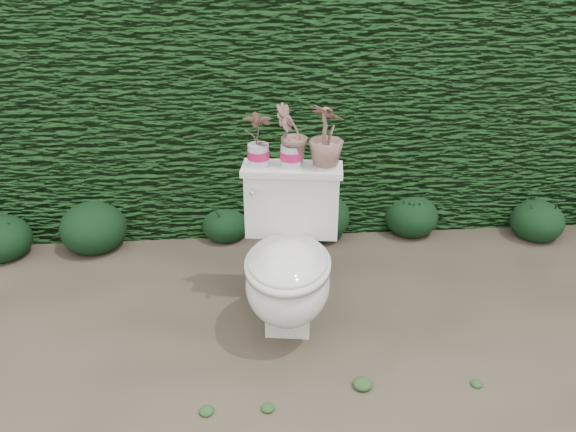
{
  "coord_description": "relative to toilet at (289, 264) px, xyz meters",
  "views": [
    {
      "loc": [
        -0.11,
        -2.17,
        1.82
      ],
      "look_at": [
        0.07,
        0.31,
        0.55
      ],
      "focal_mm": 35.0,
      "sensor_mm": 36.0,
      "label": 1
    }
  ],
  "objects": [
    {
      "name": "liriope_clump_2",
      "position": [
        -1.18,
        0.88,
        -0.19
      ],
      "size": [
        0.41,
        0.41,
        0.33
      ],
      "primitive_type": "ellipsoid",
      "color": "black",
      "rests_on": "ground"
    },
    {
      "name": "liriope_clump_5",
      "position": [
        0.89,
        0.93,
        -0.21
      ],
      "size": [
        0.36,
        0.36,
        0.29
      ],
      "primitive_type": "ellipsoid",
      "color": "black",
      "rests_on": "ground"
    },
    {
      "name": "toilet",
      "position": [
        0.0,
        0.0,
        0.0
      ],
      "size": [
        0.54,
        0.73,
        0.78
      ],
      "rotation": [
        0.0,
        0.0,
        -0.14
      ],
      "color": "silver",
      "rests_on": "ground"
    },
    {
      "name": "hedge",
      "position": [
        -0.07,
        1.43,
        0.44
      ],
      "size": [
        8.0,
        1.0,
        1.6
      ],
      "primitive_type": "cube",
      "color": "#1B4717",
      "rests_on": "ground"
    },
    {
      "name": "liriope_clump_6",
      "position": [
        1.7,
        0.81,
        -0.22
      ],
      "size": [
        0.34,
        0.34,
        0.27
      ],
      "primitive_type": "ellipsoid",
      "color": "black",
      "rests_on": "ground"
    },
    {
      "name": "ground",
      "position": [
        -0.07,
        -0.17,
        -0.36
      ],
      "size": [
        60.0,
        60.0,
        0.0
      ],
      "primitive_type": "plane",
      "color": "brown",
      "rests_on": "ground"
    },
    {
      "name": "potted_plant_right",
      "position": [
        0.2,
        0.21,
        0.57
      ],
      "size": [
        0.24,
        0.24,
        0.3
      ],
      "primitive_type": "imported",
      "rotation": [
        0.0,
        0.0,
        2.39
      ],
      "color": "#226F2D",
      "rests_on": "toilet"
    },
    {
      "name": "liriope_clump_4",
      "position": [
        0.26,
        0.93,
        -0.19
      ],
      "size": [
        0.42,
        0.42,
        0.33
      ],
      "primitive_type": "ellipsoid",
      "color": "black",
      "rests_on": "ground"
    },
    {
      "name": "potted_plant_left",
      "position": [
        -0.13,
        0.26,
        0.56
      ],
      "size": [
        0.16,
        0.13,
        0.27
      ],
      "primitive_type": "imported",
      "rotation": [
        0.0,
        0.0,
        2.91
      ],
      "color": "#226F2D",
      "rests_on": "toilet"
    },
    {
      "name": "liriope_clump_1",
      "position": [
        -1.72,
        0.81,
        -0.21
      ],
      "size": [
        0.36,
        0.36,
        0.29
      ],
      "primitive_type": "ellipsoid",
      "color": "black",
      "rests_on": "ground"
    },
    {
      "name": "liriope_clump_3",
      "position": [
        -0.35,
        0.95,
        -0.23
      ],
      "size": [
        0.31,
        0.31,
        0.24
      ],
      "primitive_type": "ellipsoid",
      "color": "black",
      "rests_on": "ground"
    },
    {
      "name": "potted_plant_center",
      "position": [
        0.03,
        0.24,
        0.57
      ],
      "size": [
        0.21,
        0.19,
        0.3
      ],
      "primitive_type": "imported",
      "rotation": [
        0.0,
        0.0,
        3.62
      ],
      "color": "#226F2D",
      "rests_on": "toilet"
    }
  ]
}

